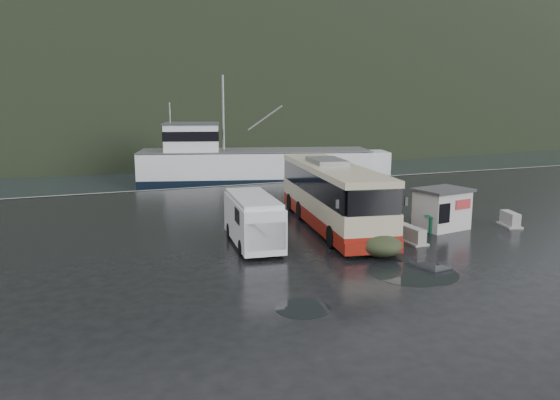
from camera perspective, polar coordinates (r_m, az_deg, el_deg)
name	(u,v)px	position (r m, az deg, el deg)	size (l,w,h in m)	color
ground	(320,245)	(27.06, 4.17, -4.74)	(160.00, 160.00, 0.00)	black
harbor_water	(112,131)	(134.11, -17.10, 6.93)	(300.00, 180.00, 0.02)	black
quay_edge	(213,187)	(45.49, -6.97, 1.40)	(160.00, 0.60, 1.50)	#999993
headland	(107,115)	(274.37, -17.63, 8.44)	(780.00, 540.00, 570.00)	black
coach_bus	(331,226)	(31.13, 5.38, -2.75)	(3.28, 13.30, 3.77)	#C0B291
white_van	(253,245)	(27.13, -2.83, -4.69)	(2.05, 5.94, 2.48)	white
waste_bin_left	(358,252)	(26.16, 8.20, -5.36)	(1.16, 1.16, 1.62)	#12653F
waste_bin_right	(434,232)	(30.90, 15.81, -3.20)	(0.92, 0.92, 1.28)	#12653F
dome_tent	(375,255)	(25.76, 9.88, -5.66)	(2.00, 2.81, 1.10)	#323A22
ticket_kiosk	(441,229)	(31.70, 16.44, -2.90)	(2.90, 2.20, 2.27)	silver
jersey_barrier_a	(396,236)	(29.39, 11.99, -3.72)	(0.82, 1.65, 0.82)	#999993
jersey_barrier_b	(413,243)	(28.22, 13.73, -4.38)	(0.80, 1.60, 0.80)	#999993
jersey_barrier_c	(510,226)	(33.67, 22.86, -2.53)	(0.82, 1.63, 0.82)	#999993
fishing_trawler	(255,170)	(56.20, -2.60, 3.17)	(27.48, 6.01, 10.99)	white
puddles	(390,258)	(25.37, 11.38, -5.94)	(13.36, 14.74, 0.01)	black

